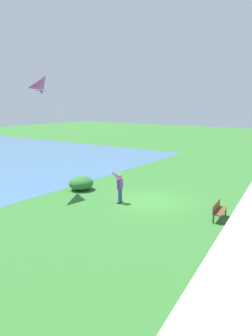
% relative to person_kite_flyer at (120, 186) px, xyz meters
% --- Properties ---
extents(ground_plane, '(120.00, 120.00, 0.00)m').
position_rel_person_kite_flyer_xyz_m(ground_plane, '(-1.29, -1.40, -1.05)').
color(ground_plane, '#33702D').
extents(walkway_path, '(6.06, 32.06, 0.02)m').
position_rel_person_kite_flyer_xyz_m(walkway_path, '(-7.47, 0.60, -1.04)').
color(walkway_path, '#ADA393').
rests_on(walkway_path, ground).
extents(person_kite_flyer, '(0.63, 0.51, 1.83)m').
position_rel_person_kite_flyer_xyz_m(person_kite_flyer, '(0.00, 0.00, 0.00)').
color(person_kite_flyer, '#232328').
rests_on(person_kite_flyer, ground).
extents(flying_kite, '(5.08, 1.90, 5.53)m').
position_rel_person_kite_flyer_xyz_m(flying_kite, '(4.70, 1.03, 5.74)').
color(flying_kite, '#E02D9E').
extents(park_bench_near_walkway, '(0.61, 1.54, 0.88)m').
position_rel_person_kite_flyer_xyz_m(park_bench_near_walkway, '(-5.64, -0.69, -0.54)').
color(park_bench_near_walkway, brown).
rests_on(park_bench_near_walkway, ground).
extents(lakeside_shrub, '(1.61, 1.68, 0.94)m').
position_rel_person_kite_flyer_xyz_m(lakeside_shrub, '(3.84, -0.86, -0.58)').
color(lakeside_shrub, '#2D7033').
rests_on(lakeside_shrub, ground).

